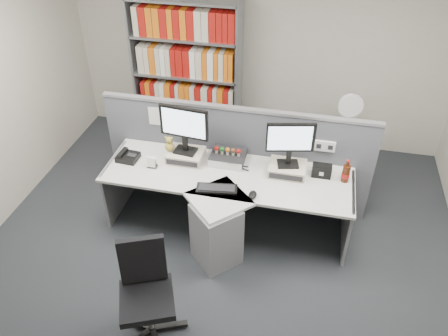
% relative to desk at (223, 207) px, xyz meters
% --- Properties ---
extents(ground, '(5.50, 5.50, 0.00)m').
position_rel_desk_xyz_m(ground, '(0.00, -0.60, -0.46)').
color(ground, '#2D3035').
rests_on(ground, ground).
extents(room_shell, '(5.04, 5.54, 2.72)m').
position_rel_desk_xyz_m(room_shell, '(0.00, -0.60, 1.33)').
color(room_shell, '#BAB6A6').
rests_on(room_shell, ground).
extents(partition, '(3.00, 0.08, 1.27)m').
position_rel_desk_xyz_m(partition, '(0.00, 0.65, 0.19)').
color(partition, '#575963').
rests_on(partition, ground).
extents(desk, '(2.60, 1.20, 0.72)m').
position_rel_desk_xyz_m(desk, '(0.00, 0.00, 0.00)').
color(desk, silver).
rests_on(desk, ground).
extents(monitor_riser_left, '(0.38, 0.31, 0.10)m').
position_rel_desk_xyz_m(monitor_riser_left, '(-0.50, 0.38, 0.31)').
color(monitor_riser_left, beige).
rests_on(monitor_riser_left, desk).
extents(monitor_riser_right, '(0.38, 0.31, 0.10)m').
position_rel_desk_xyz_m(monitor_riser_right, '(0.60, 0.38, 0.31)').
color(monitor_riser_right, beige).
rests_on(monitor_riser_right, desk).
extents(monitor_left, '(0.53, 0.19, 0.54)m').
position_rel_desk_xyz_m(monitor_left, '(-0.50, 0.38, 0.68)').
color(monitor_left, black).
rests_on(monitor_left, monitor_riser_left).
extents(monitor_right, '(0.48, 0.20, 0.49)m').
position_rel_desk_xyz_m(monitor_right, '(0.60, 0.38, 0.66)').
color(monitor_right, black).
rests_on(monitor_right, monitor_riser_right).
extents(desktop_pc, '(0.36, 0.32, 0.10)m').
position_rel_desk_xyz_m(desktop_pc, '(-0.05, 0.45, 0.31)').
color(desktop_pc, black).
rests_on(desktop_pc, desk).
extents(figurines, '(0.29, 0.05, 0.09)m').
position_rel_desk_xyz_m(figurines, '(-0.05, 0.44, 0.41)').
color(figurines, beige).
rests_on(figurines, desktop_pc).
extents(keyboard, '(0.42, 0.21, 0.03)m').
position_rel_desk_xyz_m(keyboard, '(-0.05, -0.05, 0.28)').
color(keyboard, black).
rests_on(keyboard, desk).
extents(mouse, '(0.08, 0.12, 0.05)m').
position_rel_desk_xyz_m(mouse, '(0.32, -0.08, 0.29)').
color(mouse, black).
rests_on(mouse, desk).
extents(desk_phone, '(0.23, 0.21, 0.09)m').
position_rel_desk_xyz_m(desk_phone, '(-1.11, 0.24, 0.30)').
color(desk_phone, black).
rests_on(desk_phone, desk).
extents(desk_calendar, '(0.10, 0.08, 0.12)m').
position_rel_desk_xyz_m(desk_calendar, '(-0.81, 0.17, 0.32)').
color(desk_calendar, black).
rests_on(desk_calendar, desk).
extents(plush_toy, '(0.10, 0.10, 0.17)m').
position_rel_desk_xyz_m(plush_toy, '(-0.67, 0.37, 0.44)').
color(plush_toy, '#A89438').
rests_on(plush_toy, monitor_riser_left).
extents(speaker, '(0.20, 0.11, 0.13)m').
position_rel_desk_xyz_m(speaker, '(0.95, 0.41, 0.33)').
color(speaker, black).
rests_on(speaker, desk).
extents(cola_bottle, '(0.08, 0.08, 0.26)m').
position_rel_desk_xyz_m(cola_bottle, '(1.19, 0.37, 0.36)').
color(cola_bottle, '#3F190A').
rests_on(cola_bottle, desk).
extents(shelving_unit, '(1.41, 0.40, 2.00)m').
position_rel_desk_xyz_m(shelving_unit, '(-0.90, 1.85, 0.52)').
color(shelving_unit, gray).
rests_on(shelving_unit, ground).
extents(filing_cabinet, '(0.45, 0.61, 0.70)m').
position_rel_desk_xyz_m(filing_cabinet, '(1.20, 1.40, -0.11)').
color(filing_cabinet, gray).
rests_on(filing_cabinet, ground).
extents(desk_fan, '(0.29, 0.17, 0.49)m').
position_rel_desk_xyz_m(desk_fan, '(1.20, 1.40, 0.55)').
color(desk_fan, white).
rests_on(desk_fan, filing_cabinet).
extents(office_chair, '(0.62, 0.61, 0.94)m').
position_rel_desk_xyz_m(office_chair, '(-0.39, -1.20, 0.05)').
color(office_chair, silver).
rests_on(office_chair, ground).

